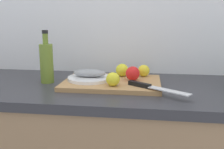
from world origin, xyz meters
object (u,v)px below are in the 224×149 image
at_px(lemon_0, 144,71).
at_px(olive_oil_bottle, 47,62).
at_px(white_plate, 90,78).
at_px(fish_fillet, 90,73).
at_px(chef_knife, 150,87).
at_px(cutting_board, 112,83).

xyz_separation_m(lemon_0, olive_oil_bottle, (-0.47, -0.11, 0.05)).
xyz_separation_m(white_plate, lemon_0, (0.25, 0.11, 0.02)).
bearing_deg(lemon_0, fish_fillet, -156.43).
bearing_deg(olive_oil_bottle, fish_fillet, -0.18).
xyz_separation_m(chef_knife, lemon_0, (-0.03, 0.23, 0.02)).
bearing_deg(lemon_0, chef_knife, -82.75).
bearing_deg(fish_fillet, lemon_0, 23.57).
distance_m(white_plate, fish_fillet, 0.03).
distance_m(chef_knife, lemon_0, 0.24).
bearing_deg(chef_knife, olive_oil_bottle, -158.87).
height_order(white_plate, lemon_0, lemon_0).
bearing_deg(cutting_board, chef_knife, -34.01).
distance_m(fish_fillet, olive_oil_bottle, 0.22).
xyz_separation_m(cutting_board, fish_fillet, (-0.11, 0.00, 0.04)).
distance_m(cutting_board, chef_knife, 0.21).
bearing_deg(olive_oil_bottle, chef_knife, -13.86).
height_order(fish_fillet, lemon_0, lemon_0).
distance_m(fish_fillet, chef_knife, 0.31).
distance_m(chef_knife, olive_oil_bottle, 0.52).
xyz_separation_m(chef_knife, olive_oil_bottle, (-0.50, 0.12, 0.07)).
bearing_deg(olive_oil_bottle, white_plate, -0.18).
bearing_deg(chef_knife, fish_fillet, -168.18).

